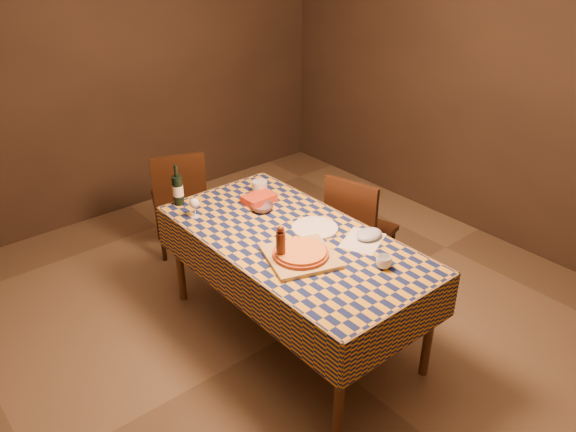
{
  "coord_description": "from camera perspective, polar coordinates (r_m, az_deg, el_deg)",
  "views": [
    {
      "loc": [
        -1.98,
        -2.32,
        2.57
      ],
      "look_at": [
        0.0,
        0.05,
        0.9
      ],
      "focal_mm": 35.0,
      "sensor_mm": 36.0,
      "label": 1
    }
  ],
  "objects": [
    {
      "name": "room",
      "position": [
        3.29,
        0.56,
        6.6
      ],
      "size": [
        5.0,
        5.1,
        2.7
      ],
      "color": "brown",
      "rests_on": "ground"
    },
    {
      "name": "dining_table",
      "position": [
        3.58,
        0.51,
        -3.2
      ],
      "size": [
        0.94,
        1.84,
        0.77
      ],
      "color": "brown",
      "rests_on": "ground"
    },
    {
      "name": "cutting_board",
      "position": [
        3.32,
        1.29,
        -4.15
      ],
      "size": [
        0.49,
        0.49,
        0.02
      ],
      "primitive_type": "cube",
      "rotation": [
        0.0,
        0.0,
        -0.33
      ],
      "color": "tan",
      "rests_on": "dining_table"
    },
    {
      "name": "pizza",
      "position": [
        3.31,
        1.3,
        -3.74
      ],
      "size": [
        0.42,
        0.42,
        0.03
      ],
      "color": "#9E3C1A",
      "rests_on": "cutting_board"
    },
    {
      "name": "pepper_mill",
      "position": [
        3.25,
        -0.75,
        -2.97
      ],
      "size": [
        0.06,
        0.06,
        0.24
      ],
      "color": "#4B1F11",
      "rests_on": "dining_table"
    },
    {
      "name": "bowl",
      "position": [
        3.85,
        -2.64,
        0.85
      ],
      "size": [
        0.19,
        0.19,
        0.05
      ],
      "primitive_type": "imported",
      "rotation": [
        0.0,
        0.0,
        0.3
      ],
      "color": "#664A56",
      "rests_on": "dining_table"
    },
    {
      "name": "wine_glass",
      "position": [
        3.78,
        -9.49,
        1.23
      ],
      "size": [
        0.08,
        0.08,
        0.14
      ],
      "color": "white",
      "rests_on": "dining_table"
    },
    {
      "name": "wine_bottle",
      "position": [
        3.97,
        -11.13,
        2.64
      ],
      "size": [
        0.1,
        0.1,
        0.3
      ],
      "color": "black",
      "rests_on": "dining_table"
    },
    {
      "name": "deli_tub",
      "position": [
        4.09,
        -2.89,
        2.95
      ],
      "size": [
        0.13,
        0.13,
        0.09
      ],
      "primitive_type": "cylinder",
      "rotation": [
        0.0,
        0.0,
        0.25
      ],
      "color": "silver",
      "rests_on": "dining_table"
    },
    {
      "name": "takeout_container",
      "position": [
        3.96,
        -2.97,
        1.77
      ],
      "size": [
        0.22,
        0.16,
        0.05
      ],
      "primitive_type": "cube",
      "rotation": [
        0.0,
        0.0,
        0.02
      ],
      "color": "red",
      "rests_on": "dining_table"
    },
    {
      "name": "white_plate",
      "position": [
        3.63,
        2.74,
        -1.25
      ],
      "size": [
        0.39,
        0.39,
        0.02
      ],
      "primitive_type": "cylinder",
      "rotation": [
        0.0,
        0.0,
        -0.43
      ],
      "color": "white",
      "rests_on": "dining_table"
    },
    {
      "name": "tumbler",
      "position": [
        3.28,
        9.71,
        -4.65
      ],
      "size": [
        0.11,
        0.11,
        0.07
      ],
      "primitive_type": "imported",
      "rotation": [
        0.0,
        0.0,
        -0.18
      ],
      "color": "white",
      "rests_on": "dining_table"
    },
    {
      "name": "flour_patch",
      "position": [
        3.53,
        7.57,
        -2.51
      ],
      "size": [
        0.35,
        0.32,
        0.0
      ],
      "primitive_type": "cube",
      "rotation": [
        0.0,
        0.0,
        0.42
      ],
      "color": "silver",
      "rests_on": "dining_table"
    },
    {
      "name": "flour_bag",
      "position": [
        3.56,
        8.22,
        -1.84
      ],
      "size": [
        0.19,
        0.14,
        0.05
      ],
      "primitive_type": "ellipsoid",
      "rotation": [
        0.0,
        0.0,
        -0.02
      ],
      "color": "#A8BDD7",
      "rests_on": "dining_table"
    },
    {
      "name": "chair_far",
      "position": [
        4.69,
        -10.98,
        1.95
      ],
      "size": [
        0.55,
        0.55,
        0.93
      ],
      "color": "black",
      "rests_on": "ground"
    },
    {
      "name": "chair_right",
      "position": [
        4.19,
        6.99,
        -1.08
      ],
      "size": [
        0.52,
        0.51,
        0.93
      ],
      "color": "black",
      "rests_on": "ground"
    }
  ]
}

